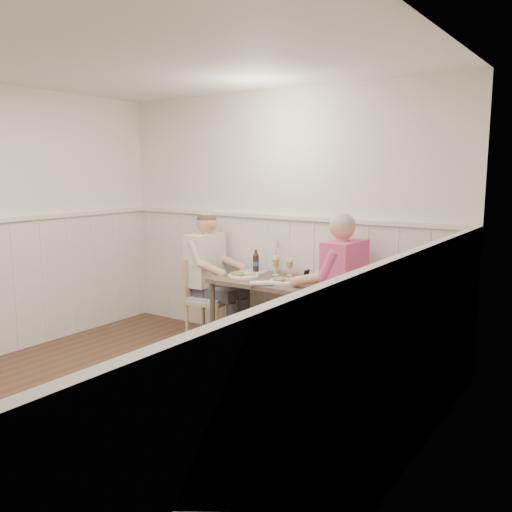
{
  "coord_description": "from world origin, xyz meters",
  "views": [
    {
      "loc": [
        2.97,
        -2.5,
        1.81
      ],
      "look_at": [
        0.14,
        1.64,
        1.0
      ],
      "focal_mm": 38.0,
      "sensor_mm": 36.0,
      "label": 1
    }
  ],
  "objects_px": {
    "diner_cream": "(208,285)",
    "dining_table": "(268,288)",
    "chair_right": "(340,319)",
    "beer_bottle": "(256,262)",
    "man_in_pink": "(339,304)",
    "chair_left": "(205,295)",
    "grass_vase": "(275,257)"
  },
  "relations": [
    {
      "from": "man_in_pink",
      "to": "grass_vase",
      "type": "height_order",
      "value": "man_in_pink"
    },
    {
      "from": "chair_right",
      "to": "grass_vase",
      "type": "height_order",
      "value": "grass_vase"
    },
    {
      "from": "dining_table",
      "to": "diner_cream",
      "type": "xyz_separation_m",
      "value": [
        -0.8,
        0.06,
        -0.07
      ]
    },
    {
      "from": "chair_left",
      "to": "grass_vase",
      "type": "height_order",
      "value": "grass_vase"
    },
    {
      "from": "beer_bottle",
      "to": "grass_vase",
      "type": "bearing_deg",
      "value": 25.62
    },
    {
      "from": "chair_left",
      "to": "beer_bottle",
      "type": "height_order",
      "value": "beer_bottle"
    },
    {
      "from": "beer_bottle",
      "to": "man_in_pink",
      "type": "bearing_deg",
      "value": -11.69
    },
    {
      "from": "dining_table",
      "to": "chair_right",
      "type": "height_order",
      "value": "chair_right"
    },
    {
      "from": "diner_cream",
      "to": "beer_bottle",
      "type": "bearing_deg",
      "value": 17.72
    },
    {
      "from": "dining_table",
      "to": "beer_bottle",
      "type": "height_order",
      "value": "beer_bottle"
    },
    {
      "from": "dining_table",
      "to": "grass_vase",
      "type": "height_order",
      "value": "grass_vase"
    },
    {
      "from": "diner_cream",
      "to": "dining_table",
      "type": "bearing_deg",
      "value": -4.27
    },
    {
      "from": "chair_left",
      "to": "man_in_pink",
      "type": "xyz_separation_m",
      "value": [
        1.56,
        0.01,
        0.13
      ]
    },
    {
      "from": "dining_table",
      "to": "diner_cream",
      "type": "distance_m",
      "value": 0.8
    },
    {
      "from": "dining_table",
      "to": "chair_left",
      "type": "relative_size",
      "value": 1.13
    },
    {
      "from": "man_in_pink",
      "to": "diner_cream",
      "type": "xyz_separation_m",
      "value": [
        -1.57,
        0.06,
        -0.03
      ]
    },
    {
      "from": "grass_vase",
      "to": "dining_table",
      "type": "bearing_deg",
      "value": -71.24
    },
    {
      "from": "chair_right",
      "to": "diner_cream",
      "type": "height_order",
      "value": "diner_cream"
    },
    {
      "from": "chair_left",
      "to": "diner_cream",
      "type": "distance_m",
      "value": 0.12
    },
    {
      "from": "man_in_pink",
      "to": "diner_cream",
      "type": "relative_size",
      "value": 1.05
    },
    {
      "from": "chair_right",
      "to": "grass_vase",
      "type": "distance_m",
      "value": 1.06
    },
    {
      "from": "chair_right",
      "to": "beer_bottle",
      "type": "distance_m",
      "value": 1.18
    },
    {
      "from": "diner_cream",
      "to": "beer_bottle",
      "type": "relative_size",
      "value": 5.89
    },
    {
      "from": "dining_table",
      "to": "man_in_pink",
      "type": "xyz_separation_m",
      "value": [
        0.77,
        0.0,
        -0.05
      ]
    },
    {
      "from": "chair_left",
      "to": "chair_right",
      "type": "bearing_deg",
      "value": -1.21
    },
    {
      "from": "beer_bottle",
      "to": "grass_vase",
      "type": "xyz_separation_m",
      "value": [
        0.18,
        0.09,
        0.06
      ]
    },
    {
      "from": "man_in_pink",
      "to": "beer_bottle",
      "type": "xyz_separation_m",
      "value": [
        -1.06,
        0.22,
        0.25
      ]
    },
    {
      "from": "dining_table",
      "to": "chair_left",
      "type": "bearing_deg",
      "value": -179.48
    },
    {
      "from": "beer_bottle",
      "to": "grass_vase",
      "type": "distance_m",
      "value": 0.21
    },
    {
      "from": "diner_cream",
      "to": "grass_vase",
      "type": "relative_size",
      "value": 3.86
    },
    {
      "from": "diner_cream",
      "to": "grass_vase",
      "type": "height_order",
      "value": "diner_cream"
    },
    {
      "from": "chair_left",
      "to": "beer_bottle",
      "type": "xyz_separation_m",
      "value": [
        0.5,
        0.23,
        0.38
      ]
    }
  ]
}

